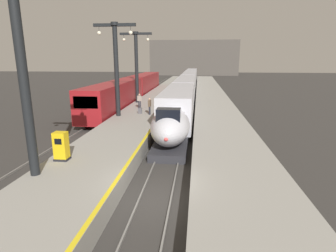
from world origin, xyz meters
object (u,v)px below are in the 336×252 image
object	(u,v)px
station_column_near	(20,43)
passenger_mid_platform	(139,100)
passenger_near_edge	(150,105)
regional_train_adjacent	(133,88)
ticket_machine_yellow	(61,147)
rolling_suitcase	(140,111)
highspeed_train_main	(188,84)
station_column_mid	(116,61)
station_column_far	(136,61)

from	to	relation	value
station_column_near	passenger_mid_platform	size ratio (longest dim) A/B	6.01
station_column_near	passenger_near_edge	size ratio (longest dim) A/B	6.01
regional_train_adjacent	ticket_machine_yellow	bearing A→B (deg)	-84.74
regional_train_adjacent	rolling_suitcase	bearing A→B (deg)	-73.88
highspeed_train_main	rolling_suitcase	distance (m)	25.74
passenger_mid_platform	rolling_suitcase	size ratio (longest dim) A/B	1.72
highspeed_train_main	station_column_mid	world-z (taller)	station_column_mid
rolling_suitcase	highspeed_train_main	bearing A→B (deg)	81.07
rolling_suitcase	regional_train_adjacent	bearing A→B (deg)	106.12
station_column_far	passenger_mid_platform	bearing A→B (deg)	-74.36
station_column_near	ticket_machine_yellow	xyz separation A→B (m)	(0.30, 2.02, -5.41)
highspeed_train_main	regional_train_adjacent	bearing A→B (deg)	-125.83
ticket_machine_yellow	regional_train_adjacent	bearing A→B (deg)	95.26
rolling_suitcase	station_column_far	bearing A→B (deg)	104.45
regional_train_adjacent	station_column_mid	size ratio (longest dim) A/B	4.17
station_column_near	station_column_mid	size ratio (longest dim) A/B	1.16
highspeed_train_main	passenger_near_edge	bearing A→B (deg)	-96.43
rolling_suitcase	ticket_machine_yellow	bearing A→B (deg)	-96.58
station_column_near	station_column_mid	distance (m)	14.22
highspeed_train_main	station_column_far	bearing A→B (deg)	-108.12
station_column_near	station_column_mid	world-z (taller)	station_column_near
station_column_far	rolling_suitcase	xyz separation A→B (m)	(1.90, -7.39, -5.00)
regional_train_adjacent	passenger_mid_platform	size ratio (longest dim) A/B	21.66
station_column_mid	ticket_machine_yellow	size ratio (longest dim) A/B	5.49
station_column_mid	ticket_machine_yellow	xyz separation A→B (m)	(0.35, -12.18, -4.57)
highspeed_train_main	rolling_suitcase	bearing A→B (deg)	-98.93
rolling_suitcase	station_column_near	bearing A→B (deg)	-96.82
regional_train_adjacent	station_column_far	world-z (taller)	station_column_far
station_column_far	rolling_suitcase	bearing A→B (deg)	-75.55
station_column_far	passenger_near_edge	xyz separation A→B (m)	(2.99, -7.79, -4.31)
station_column_far	rolling_suitcase	size ratio (longest dim) A/B	8.93
station_column_far	station_column_mid	bearing A→B (deg)	-90.00
passenger_near_edge	passenger_mid_platform	world-z (taller)	same
passenger_near_edge	passenger_mid_platform	xyz separation A→B (m)	(-1.76, 3.40, 0.00)
station_column_far	rolling_suitcase	distance (m)	9.12
highspeed_train_main	passenger_mid_platform	xyz separation A→B (m)	(-4.67, -22.42, 0.06)
station_column_near	rolling_suitcase	world-z (taller)	station_column_near
station_column_near	ticket_machine_yellow	bearing A→B (deg)	81.60
regional_train_adjacent	passenger_near_edge	world-z (taller)	regional_train_adjacent
regional_train_adjacent	passenger_near_edge	bearing A→B (deg)	-70.43
rolling_suitcase	passenger_mid_platform	bearing A→B (deg)	102.69
station_column_mid	station_column_far	world-z (taller)	station_column_mid
station_column_mid	highspeed_train_main	bearing A→B (deg)	77.54
station_column_near	passenger_mid_platform	bearing A→B (deg)	86.36
passenger_near_edge	rolling_suitcase	world-z (taller)	passenger_near_edge
station_column_far	regional_train_adjacent	bearing A→B (deg)	107.91
regional_train_adjacent	station_column_mid	world-z (taller)	station_column_mid
regional_train_adjacent	rolling_suitcase	xyz separation A→B (m)	(4.10, -14.20, -0.77)
highspeed_train_main	station_column_far	distance (m)	19.47
highspeed_train_main	passenger_near_edge	size ratio (longest dim) A/B	44.00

